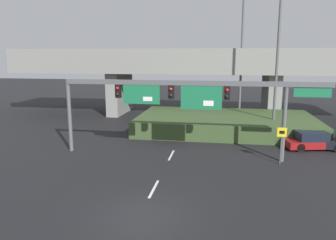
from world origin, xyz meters
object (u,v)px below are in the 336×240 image
at_px(highway_light_pole_near, 279,34).
at_px(highway_light_pole_far, 242,47).
at_px(parked_sedan_near_right, 312,141).
at_px(signal_gantry, 186,95).
at_px(speed_limit_sign, 281,140).

height_order(highway_light_pole_near, highway_light_pole_far, highway_light_pole_near).
height_order(highway_light_pole_near, parked_sedan_near_right, highway_light_pole_near).
distance_m(highway_light_pole_far, parked_sedan_near_right, 13.25).
bearing_deg(signal_gantry, highway_light_pole_far, 72.13).
bearing_deg(signal_gantry, highway_light_pole_near, 47.30).
height_order(highway_light_pole_far, parked_sedan_near_right, highway_light_pole_far).
xyz_separation_m(signal_gantry, highway_light_pole_far, (4.35, 13.48, 3.46)).
distance_m(highway_light_pole_near, parked_sedan_near_right, 9.41).
bearing_deg(parked_sedan_near_right, highway_light_pole_far, 103.80).
bearing_deg(speed_limit_sign, signal_gantry, 173.85).
bearing_deg(parked_sedan_near_right, speed_limit_sign, -138.46).
xyz_separation_m(speed_limit_sign, highway_light_pole_far, (-2.00, 14.16, 6.23)).
bearing_deg(speed_limit_sign, highway_light_pole_far, 98.04).
bearing_deg(parked_sedan_near_right, highway_light_pole_near, 106.48).
xyz_separation_m(signal_gantry, highway_light_pole_near, (7.07, 7.66, 4.38)).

